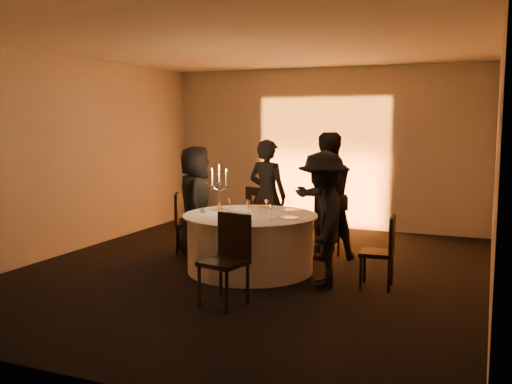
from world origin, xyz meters
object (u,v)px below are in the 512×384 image
at_px(chair_left, 184,219).
at_px(chair_back_left, 261,213).
at_px(guest_left, 196,201).
at_px(coffee_cup, 203,211).
at_px(guest_back_left, 267,196).
at_px(guest_right, 323,219).
at_px(guest_back_right, 326,196).
at_px(chair_right, 383,248).
at_px(chair_front, 228,254).
at_px(chair_back_right, 326,221).
at_px(banquet_table, 250,243).
at_px(candelabra, 219,195).

bearing_deg(chair_left, chair_back_left, -71.34).
relative_size(guest_left, coffee_cup, 14.94).
distance_m(guest_back_left, guest_right, 1.97).
height_order(chair_back_left, guest_back_right, guest_back_right).
relative_size(chair_right, guest_left, 0.54).
bearing_deg(coffee_cup, chair_front, -52.31).
bearing_deg(guest_right, chair_back_right, 179.14).
xyz_separation_m(chair_left, guest_left, (0.26, -0.09, 0.31)).
xyz_separation_m(banquet_table, guest_back_right, (0.74, 1.05, 0.54)).
distance_m(chair_left, chair_right, 3.23).
height_order(chair_left, guest_back_left, guest_back_left).
distance_m(guest_left, candelabra, 0.72).
xyz_separation_m(chair_back_right, guest_back_left, (-0.91, -0.10, 0.35)).
bearing_deg(guest_left, banquet_table, -139.21).
bearing_deg(chair_left, guest_back_left, -89.43).
distance_m(chair_back_left, guest_back_right, 1.34).
distance_m(chair_right, guest_back_right, 1.63).
xyz_separation_m(guest_left, coffee_cup, (0.45, -0.62, -0.02)).
relative_size(banquet_table, chair_front, 1.80).
bearing_deg(chair_back_right, candelabra, 17.30).
bearing_deg(candelabra, guest_back_left, 73.82).
bearing_deg(chair_back_right, chair_front, 55.98).
height_order(banquet_table, chair_back_right, chair_back_right).
bearing_deg(chair_right, coffee_cup, -94.25).
distance_m(chair_right, coffee_cup, 2.46).
bearing_deg(guest_right, chair_front, -50.62).
xyz_separation_m(guest_left, guest_back_right, (1.85, 0.54, 0.11)).
relative_size(chair_left, chair_back_left, 0.96).
relative_size(banquet_table, guest_right, 1.09).
bearing_deg(chair_right, guest_back_right, -142.21).
height_order(chair_front, candelabra, candelabra).
distance_m(guest_left, coffee_cup, 0.77).
distance_m(chair_back_right, chair_front, 2.68).
bearing_deg(chair_right, chair_back_right, -145.80).
bearing_deg(guest_left, guest_right, -134.68).
bearing_deg(banquet_table, chair_right, -3.77).
height_order(banquet_table, candelabra, candelabra).
relative_size(banquet_table, chair_back_left, 1.87).
bearing_deg(chair_back_right, chair_back_left, -37.08).
relative_size(banquet_table, coffee_cup, 16.36).
height_order(chair_left, candelabra, candelabra).
bearing_deg(banquet_table, coffee_cup, -170.26).
bearing_deg(chair_right, guest_right, -79.60).
height_order(chair_back_left, coffee_cup, chair_back_left).
distance_m(banquet_table, guest_right, 1.22).
xyz_separation_m(chair_right, chair_front, (-1.46, -1.26, 0.07)).
xyz_separation_m(banquet_table, guest_right, (1.09, -0.30, 0.44)).
distance_m(chair_back_left, chair_right, 2.77).
distance_m(guest_back_right, candelabra, 1.57).
bearing_deg(guest_back_right, chair_left, -23.23).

